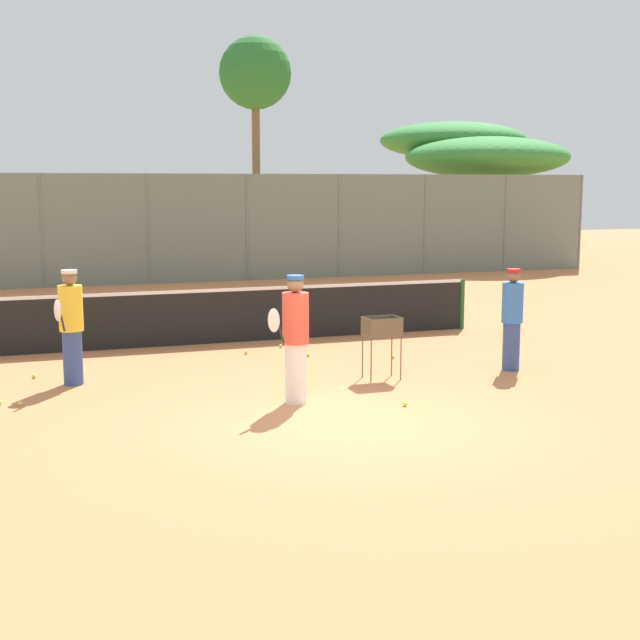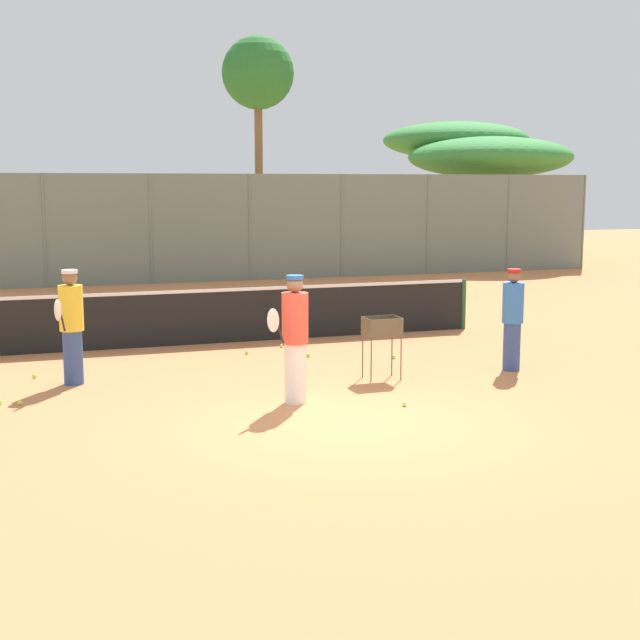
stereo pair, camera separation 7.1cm
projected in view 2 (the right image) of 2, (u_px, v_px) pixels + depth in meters
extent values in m
plane|color=#D37F4C|center=(348.00, 422.00, 11.62)|extent=(80.00, 80.00, 0.00)
cylinder|color=#26592D|center=(463.00, 304.00, 19.03)|extent=(0.10, 0.10, 1.07)
cube|color=black|center=(234.00, 317.00, 17.42)|extent=(10.05, 0.01, 1.01)
cube|color=white|center=(234.00, 290.00, 17.34)|extent=(10.05, 0.02, 0.06)
cylinder|color=slate|center=(44.00, 231.00, 26.40)|extent=(0.08, 0.08, 3.39)
cylinder|color=slate|center=(151.00, 229.00, 27.41)|extent=(0.08, 0.08, 3.39)
cylinder|color=slate|center=(250.00, 227.00, 28.42)|extent=(0.08, 0.08, 3.39)
cylinder|color=slate|center=(342.00, 226.00, 29.42)|extent=(0.08, 0.08, 3.39)
cylinder|color=slate|center=(428.00, 225.00, 30.43)|extent=(0.08, 0.08, 3.39)
cylinder|color=slate|center=(508.00, 223.00, 31.44)|extent=(0.08, 0.08, 3.39)
cylinder|color=slate|center=(583.00, 222.00, 32.45)|extent=(0.08, 0.08, 3.39)
cube|color=slate|center=(151.00, 229.00, 27.41)|extent=(31.37, 0.01, 3.39)
cylinder|color=brown|center=(454.00, 209.00, 36.59)|extent=(0.35, 0.35, 4.08)
ellipsoid|color=#338438|center=(456.00, 140.00, 36.17)|extent=(5.91, 5.91, 1.48)
cylinder|color=brown|center=(259.00, 185.00, 30.95)|extent=(0.28, 0.28, 6.09)
sphere|color=#28722D|center=(258.00, 73.00, 30.38)|extent=(2.47, 2.47, 2.47)
cylinder|color=brown|center=(488.00, 221.00, 34.47)|extent=(0.30, 0.30, 3.30)
ellipsoid|color=#338438|center=(490.00, 157.00, 34.10)|extent=(6.26, 6.26, 1.56)
cylinder|color=white|center=(295.00, 373.00, 12.60)|extent=(0.31, 0.31, 0.86)
cylinder|color=#E54C38|center=(295.00, 318.00, 12.48)|extent=(0.38, 0.38, 0.72)
sphere|color=#8C6647|center=(295.00, 284.00, 12.41)|extent=(0.23, 0.23, 0.23)
cylinder|color=#2659B2|center=(295.00, 277.00, 12.40)|extent=(0.25, 0.25, 0.06)
cylinder|color=black|center=(281.00, 334.00, 12.20)|extent=(0.13, 0.12, 0.27)
ellipsoid|color=silver|center=(273.00, 320.00, 12.01)|extent=(0.32, 0.28, 0.43)
cylinder|color=#334C8C|center=(512.00, 346.00, 14.82)|extent=(0.28, 0.28, 0.80)
cylinder|color=blue|center=(513.00, 303.00, 14.71)|extent=(0.35, 0.35, 0.67)
sphere|color=#8C6647|center=(514.00, 276.00, 14.64)|extent=(0.22, 0.22, 0.22)
cylinder|color=red|center=(514.00, 271.00, 14.63)|extent=(0.23, 0.23, 0.05)
cylinder|color=black|center=(518.00, 310.00, 15.05)|extent=(0.12, 0.12, 0.27)
ellipsoid|color=silver|center=(521.00, 296.00, 15.17)|extent=(0.30, 0.30, 0.43)
cylinder|color=#334C8C|center=(73.00, 357.00, 13.78)|extent=(0.30, 0.30, 0.84)
cylinder|color=yellow|center=(71.00, 308.00, 13.67)|extent=(0.37, 0.37, 0.70)
sphere|color=#8C6647|center=(70.00, 278.00, 13.60)|extent=(0.23, 0.23, 0.23)
cylinder|color=white|center=(69.00, 272.00, 13.58)|extent=(0.24, 0.24, 0.06)
cylinder|color=black|center=(63.00, 323.00, 13.33)|extent=(0.09, 0.15, 0.27)
ellipsoid|color=silver|center=(58.00, 310.00, 13.12)|extent=(0.18, 0.38, 0.43)
cylinder|color=brown|center=(371.00, 361.00, 13.92)|extent=(0.02, 0.02, 0.70)
cylinder|color=brown|center=(401.00, 358.00, 14.08)|extent=(0.02, 0.02, 0.70)
cylinder|color=brown|center=(363.00, 356.00, 14.25)|extent=(0.02, 0.02, 0.70)
cylinder|color=brown|center=(392.00, 354.00, 14.42)|extent=(0.02, 0.02, 0.70)
cube|color=brown|center=(382.00, 336.00, 14.11)|extent=(0.55, 0.40, 0.01)
cube|color=brown|center=(387.00, 329.00, 13.91)|extent=(0.55, 0.01, 0.30)
cube|color=brown|center=(377.00, 325.00, 14.28)|extent=(0.55, 0.01, 0.30)
cube|color=brown|center=(366.00, 327.00, 14.00)|extent=(0.01, 0.40, 0.30)
cube|color=brown|center=(398.00, 326.00, 14.18)|extent=(0.01, 0.40, 0.30)
sphere|color=#D1E54C|center=(374.00, 332.00, 14.18)|extent=(0.07, 0.07, 0.07)
sphere|color=#D1E54C|center=(387.00, 328.00, 14.24)|extent=(0.07, 0.07, 0.07)
sphere|color=#D1E54C|center=(390.00, 330.00, 14.13)|extent=(0.07, 0.07, 0.07)
sphere|color=#D1E54C|center=(390.00, 328.00, 14.30)|extent=(0.07, 0.07, 0.07)
sphere|color=#D1E54C|center=(392.00, 334.00, 14.03)|extent=(0.07, 0.07, 0.07)
sphere|color=#D1E54C|center=(369.00, 333.00, 14.15)|extent=(0.07, 0.07, 0.07)
sphere|color=#D1E54C|center=(371.00, 329.00, 14.13)|extent=(0.07, 0.07, 0.07)
sphere|color=#D1E54C|center=(373.00, 334.00, 14.06)|extent=(0.07, 0.07, 0.07)
sphere|color=#D1E54C|center=(372.00, 331.00, 13.96)|extent=(0.07, 0.07, 0.07)
sphere|color=#D1E54C|center=(388.00, 332.00, 14.24)|extent=(0.07, 0.07, 0.07)
sphere|color=#D1E54C|center=(373.00, 333.00, 14.12)|extent=(0.07, 0.07, 0.07)
sphere|color=#D1E54C|center=(390.00, 332.00, 14.23)|extent=(0.07, 0.07, 0.07)
sphere|color=#D1E54C|center=(404.00, 404.00, 12.45)|extent=(0.07, 0.07, 0.07)
sphere|color=#D1E54C|center=(281.00, 346.00, 16.91)|extent=(0.07, 0.07, 0.07)
sphere|color=#D1E54C|center=(394.00, 357.00, 15.84)|extent=(0.07, 0.07, 0.07)
sphere|color=#D1E54C|center=(308.00, 355.00, 16.01)|extent=(0.07, 0.07, 0.07)
sphere|color=#D1E54C|center=(0.00, 402.00, 12.57)|extent=(0.07, 0.07, 0.07)
sphere|color=#D1E54C|center=(297.00, 373.00, 14.52)|extent=(0.07, 0.07, 0.07)
sphere|color=#D1E54C|center=(20.00, 403.00, 12.52)|extent=(0.07, 0.07, 0.07)
sphere|color=#D1E54C|center=(247.00, 352.00, 16.27)|extent=(0.07, 0.07, 0.07)
sphere|color=#D1E54C|center=(34.00, 376.00, 14.26)|extent=(0.07, 0.07, 0.07)
cube|color=#3F4C8C|center=(126.00, 264.00, 29.49)|extent=(4.20, 1.70, 0.90)
cube|color=#33383D|center=(119.00, 240.00, 29.30)|extent=(2.20, 1.50, 0.70)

